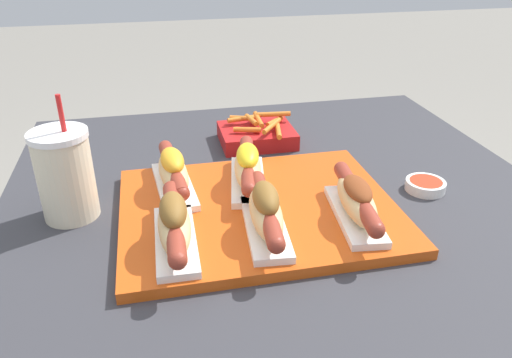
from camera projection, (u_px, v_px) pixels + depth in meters
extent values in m
cube|color=#CC4C14|center=(258.00, 210.00, 0.85)|extent=(0.46, 0.37, 0.02)
cube|color=white|center=(176.00, 240.00, 0.75)|extent=(0.06, 0.18, 0.01)
ellipsoid|color=#DBB77A|center=(174.00, 224.00, 0.73)|extent=(0.05, 0.16, 0.04)
cylinder|color=maroon|center=(174.00, 220.00, 0.73)|extent=(0.03, 0.20, 0.03)
sphere|color=maroon|center=(178.00, 260.00, 0.64)|extent=(0.03, 0.03, 0.03)
sphere|color=maroon|center=(171.00, 189.00, 0.81)|extent=(0.03, 0.03, 0.03)
ellipsoid|color=brown|center=(173.00, 210.00, 0.72)|extent=(0.04, 0.09, 0.04)
cube|color=white|center=(266.00, 227.00, 0.78)|extent=(0.08, 0.19, 0.01)
ellipsoid|color=#DBB77A|center=(266.00, 212.00, 0.76)|extent=(0.06, 0.16, 0.04)
cylinder|color=maroon|center=(266.00, 208.00, 0.76)|extent=(0.04, 0.20, 0.03)
sphere|color=maroon|center=(276.00, 245.00, 0.67)|extent=(0.03, 0.03, 0.03)
sphere|color=maroon|center=(257.00, 178.00, 0.85)|extent=(0.03, 0.03, 0.03)
ellipsoid|color=brown|center=(266.00, 198.00, 0.75)|extent=(0.05, 0.09, 0.04)
cube|color=white|center=(355.00, 215.00, 0.81)|extent=(0.08, 0.19, 0.01)
ellipsoid|color=#DBB77A|center=(356.00, 200.00, 0.80)|extent=(0.07, 0.16, 0.04)
cylinder|color=maroon|center=(357.00, 196.00, 0.79)|extent=(0.05, 0.20, 0.03)
sphere|color=maroon|center=(376.00, 230.00, 0.71)|extent=(0.03, 0.03, 0.03)
sphere|color=maroon|center=(341.00, 169.00, 0.88)|extent=(0.03, 0.03, 0.03)
ellipsoid|color=brown|center=(358.00, 189.00, 0.79)|extent=(0.05, 0.09, 0.02)
cube|color=white|center=(174.00, 186.00, 0.90)|extent=(0.07, 0.19, 0.01)
ellipsoid|color=#DBB77A|center=(173.00, 172.00, 0.88)|extent=(0.06, 0.16, 0.04)
cylinder|color=maroon|center=(173.00, 168.00, 0.88)|extent=(0.04, 0.20, 0.03)
sphere|color=maroon|center=(182.00, 194.00, 0.80)|extent=(0.03, 0.03, 0.03)
sphere|color=maroon|center=(165.00, 147.00, 0.96)|extent=(0.03, 0.03, 0.03)
ellipsoid|color=gold|center=(172.00, 160.00, 0.87)|extent=(0.05, 0.09, 0.03)
cube|color=white|center=(248.00, 181.00, 0.91)|extent=(0.09, 0.19, 0.01)
ellipsoid|color=#DBB77A|center=(248.00, 167.00, 0.90)|extent=(0.07, 0.17, 0.04)
cylinder|color=maroon|center=(248.00, 164.00, 0.90)|extent=(0.06, 0.20, 0.03)
sphere|color=maroon|center=(249.00, 190.00, 0.81)|extent=(0.03, 0.03, 0.03)
sphere|color=maroon|center=(246.00, 142.00, 0.99)|extent=(0.03, 0.03, 0.03)
ellipsoid|color=yellow|center=(248.00, 156.00, 0.89)|extent=(0.05, 0.09, 0.03)
cylinder|color=white|center=(425.00, 186.00, 0.93)|extent=(0.07, 0.07, 0.02)
cylinder|color=red|center=(426.00, 183.00, 0.93)|extent=(0.06, 0.06, 0.01)
cylinder|color=beige|center=(66.00, 178.00, 0.82)|extent=(0.09, 0.09, 0.14)
cylinder|color=white|center=(57.00, 135.00, 0.79)|extent=(0.09, 0.09, 0.01)
cylinder|color=red|center=(61.00, 113.00, 0.77)|extent=(0.01, 0.01, 0.06)
cube|color=#B21919|center=(257.00, 136.00, 1.12)|extent=(0.16, 0.13, 0.03)
cylinder|color=orange|center=(242.00, 119.00, 1.13)|extent=(0.07, 0.02, 0.01)
cylinder|color=orange|center=(258.00, 120.00, 1.12)|extent=(0.01, 0.08, 0.01)
cylinder|color=orange|center=(253.00, 120.00, 1.12)|extent=(0.02, 0.06, 0.01)
cylinder|color=orange|center=(278.00, 130.00, 1.08)|extent=(0.03, 0.09, 0.01)
cylinder|color=orange|center=(272.00, 126.00, 1.09)|extent=(0.06, 0.07, 0.01)
cylinder|color=orange|center=(274.00, 114.00, 1.14)|extent=(0.08, 0.02, 0.01)
cylinder|color=orange|center=(275.00, 121.00, 1.13)|extent=(0.05, 0.05, 0.01)
cylinder|color=orange|center=(242.00, 118.00, 1.13)|extent=(0.06, 0.03, 0.01)
cylinder|color=orange|center=(247.00, 130.00, 1.09)|extent=(0.06, 0.03, 0.01)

